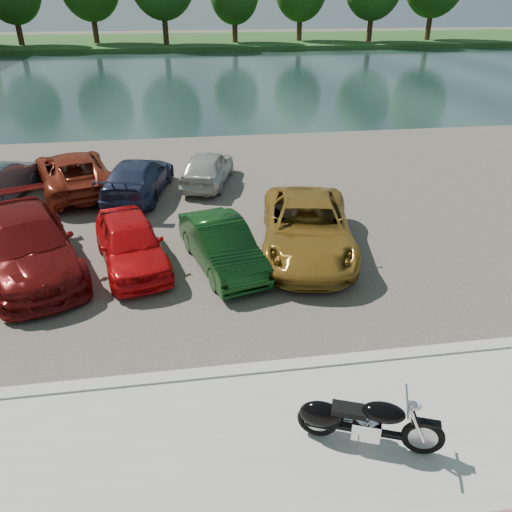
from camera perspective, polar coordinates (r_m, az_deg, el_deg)
The scene contains 14 objects.
ground at distance 8.81m, azimuth 7.37°, elevation -21.11°, with size 200.00×200.00×0.00m, color #595447.
promenade at distance 8.18m, azimuth 9.41°, elevation -26.04°, with size 60.00×6.00×0.10m, color #B6B2AB.
kerb at distance 10.13m, azimuth 4.40°, elevation -12.43°, with size 60.00×0.30×0.14m, color #B6B2AB.
parking_lot at distance 17.86m, azimuth -1.85°, elevation 6.29°, with size 60.00×18.00×0.04m, color #48423A.
river at distance 46.00m, azimuth -6.44°, elevation 19.58°, with size 120.00×40.00×0.00m, color #1B3130.
far_bank at distance 77.77m, azimuth -7.71°, elevation 23.13°, with size 120.00×24.00×0.60m, color #224E1B.
motorcycle at distance 8.55m, azimuth 11.38°, elevation -17.91°, with size 2.23×1.10×1.05m.
car_3 at distance 14.24m, azimuth -24.59°, elevation 1.20°, with size 2.16×5.31×1.54m, color #650F0E.
car_4 at distance 13.68m, azimuth -14.15°, elevation 1.49°, with size 1.59×3.96×1.35m, color red.
car_5 at distance 13.26m, azimuth -3.92°, elevation 1.26°, with size 1.34×3.85×1.27m, color #0E3410.
car_6 at distance 14.06m, azimuth 5.86°, elevation 3.29°, with size 2.46×5.34×1.48m, color olive.
car_10 at distance 19.72m, azimuth -20.11°, elevation 9.01°, with size 2.40×5.20×1.45m, color maroon.
car_11 at distance 18.61m, azimuth -13.35°, elevation 8.70°, with size 1.86×4.57×1.33m, color #2A3152.
car_12 at distance 19.36m, azimuth -5.55°, elevation 10.02°, with size 1.53×3.80×1.29m, color #B9BAB5.
Camera 1 is at (-1.89, -5.49, 6.63)m, focal length 35.00 mm.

